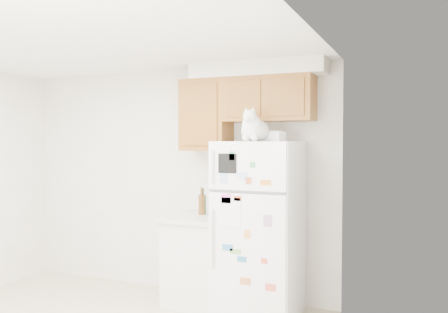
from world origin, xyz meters
The scene contains 8 objects.
room_shell centered at (0.12, 0.24, 1.67)m, with size 3.84×4.04×2.52m.
refrigerator centered at (1.17, 1.61, 0.85)m, with size 0.76×0.78×1.70m.
base_counter centered at (0.48, 1.68, 0.46)m, with size 0.64×0.64×0.92m.
cat centered at (1.16, 1.47, 1.82)m, with size 0.31×0.46×0.32m.
storage_box_back centered at (1.29, 1.63, 1.75)m, with size 0.18×0.13×0.10m, color white.
storage_box_front centered at (1.35, 1.57, 1.74)m, with size 0.15×0.11×0.09m, color white.
bottle_green centered at (0.47, 1.80, 1.06)m, with size 0.06×0.06×0.28m, color #19381E, non-canonical shape.
bottle_amber centered at (0.47, 1.77, 1.07)m, with size 0.07×0.07×0.29m, color #593814, non-canonical shape.
Camera 1 is at (2.65, -2.74, 1.71)m, focal length 38.00 mm.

